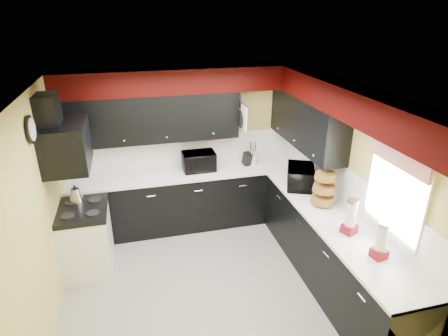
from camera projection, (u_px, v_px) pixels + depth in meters
name	position (u px, v px, depth m)	size (l,w,h in m)	color
ground	(209.00, 284.00, 4.83)	(3.60, 3.60, 0.00)	gray
wall_back	(184.00, 147.00, 5.94)	(3.60, 0.06, 2.50)	#E0C666
wall_right	(346.00, 182.00, 4.74)	(0.06, 3.60, 2.50)	#E0C666
wall_left	(40.00, 219.00, 3.93)	(0.06, 3.60, 2.50)	#E0C666
ceiling	(206.00, 91.00, 3.84)	(3.60, 3.60, 0.06)	white
cab_back	(189.00, 200.00, 5.99)	(3.60, 0.60, 0.90)	black
cab_right	(330.00, 252.00, 4.73)	(0.60, 3.00, 0.90)	black
counter_back	(188.00, 173.00, 5.80)	(3.62, 0.64, 0.04)	white
counter_right	(334.00, 220.00, 4.54)	(0.64, 3.02, 0.04)	white
splash_back	(184.00, 150.00, 5.95)	(3.60, 0.02, 0.50)	white
splash_right	(345.00, 186.00, 4.76)	(0.02, 3.60, 0.50)	white
upper_back	(150.00, 118.00, 5.45)	(2.60, 0.35, 0.70)	black
upper_right	(306.00, 122.00, 5.28)	(0.35, 1.80, 0.70)	black
soffit_back	(183.00, 80.00, 5.35)	(3.60, 0.36, 0.35)	black
soffit_right	(353.00, 103.00, 4.11)	(0.36, 3.24, 0.35)	black
stove	(87.00, 240.00, 4.99)	(0.60, 0.75, 0.86)	white
cooktop	(82.00, 210.00, 4.81)	(0.62, 0.77, 0.06)	black
hood	(66.00, 146.00, 4.44)	(0.50, 0.78, 0.55)	black
hood_duct	(48.00, 112.00, 4.24)	(0.24, 0.40, 0.40)	black
window	(396.00, 193.00, 3.82)	(0.03, 0.86, 0.96)	white
valance	(399.00, 157.00, 3.65)	(0.04, 0.88, 0.20)	red
pan_top	(239.00, 101.00, 5.60)	(0.03, 0.22, 0.40)	black
pan_mid	(241.00, 119.00, 5.58)	(0.03, 0.28, 0.46)	black
pan_low	(236.00, 116.00, 5.83)	(0.03, 0.24, 0.42)	black
cut_board	(244.00, 118.00, 5.46)	(0.03, 0.26, 0.35)	white
baskets	(324.00, 188.00, 4.75)	(0.27, 0.27, 0.50)	brown
clock	(31.00, 129.00, 3.80)	(0.03, 0.30, 0.30)	black
deco_plate	(373.00, 112.00, 4.03)	(0.03, 0.24, 0.24)	white
toaster_oven	(199.00, 161.00, 5.81)	(0.50, 0.41, 0.29)	black
microwave	(301.00, 177.00, 5.28)	(0.53, 0.36, 0.30)	black
utensil_crock	(253.00, 160.00, 6.06)	(0.14, 0.14, 0.15)	white
knife_block	(247.00, 159.00, 5.99)	(0.10, 0.14, 0.22)	black
kettle	(76.00, 195.00, 4.95)	(0.20, 0.20, 0.18)	#A5A4A9
dispenser_a	(351.00, 218.00, 4.16)	(0.15, 0.15, 0.40)	maroon
dispenser_b	(381.00, 242.00, 3.75)	(0.14, 0.14, 0.38)	#610E06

